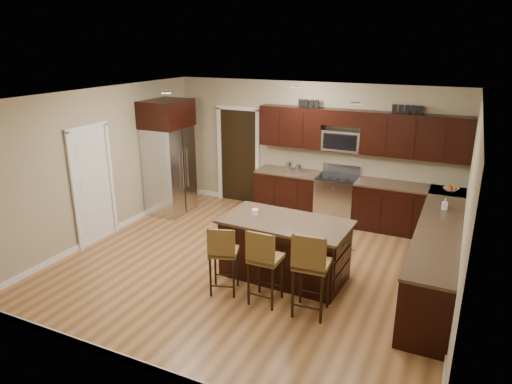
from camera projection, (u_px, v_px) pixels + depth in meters
The scene contains 23 objects.
floor at pixel (253, 265), 7.39m from camera, with size 6.00×6.00×0.00m, color #A57041.
ceiling at pixel (252, 96), 6.54m from camera, with size 6.00×6.00×0.00m, color silver.
wall_back at pixel (310, 149), 9.33m from camera, with size 6.00×6.00×0.00m, color tan.
wall_left at pixel (102, 164), 8.18m from camera, with size 5.50×5.50×0.00m, color tan.
wall_right at pixel (466, 216), 5.76m from camera, with size 5.50×5.50×0.00m, color tan.
base_cabinets at pixel (390, 227), 7.72m from camera, with size 4.02×3.96×0.92m.
upper_cabinets at pixel (361, 131), 8.61m from camera, with size 4.00×0.33×0.80m.
range at pixel (336, 199), 9.08m from camera, with size 0.76×0.64×1.11m.
microwave at pixel (342, 140), 8.85m from camera, with size 0.76×0.31×0.40m, color silver.
doorway at pixel (239, 156), 10.09m from camera, with size 0.85×0.03×2.06m, color black.
pantry_door at pixel (93, 187), 8.02m from camera, with size 0.03×0.80×2.04m, color white.
letter_decor at pixel (355, 106), 8.53m from camera, with size 2.20×0.03×0.15m, color black, non-canonical shape.
island at pixel (285, 251), 6.92m from camera, with size 1.95×1.09×0.92m.
stool_left at pixel (223, 252), 6.37m from camera, with size 0.49×0.49×1.04m.
stool_mid at pixel (264, 259), 6.10m from camera, with size 0.41×0.41×1.10m.
stool_right at pixel (310, 265), 5.81m from camera, with size 0.47×0.47×1.19m.
refrigerator at pixel (169, 156), 9.35m from camera, with size 0.79×0.97×2.35m.
floor_mat at pixel (330, 243), 8.18m from camera, with size 0.81×0.54×0.01m, color brown.
fruit_bowl at pixel (451, 189), 8.09m from camera, with size 0.26×0.26×0.06m, color silver.
soap_bottle at pixel (445, 204), 7.19m from camera, with size 0.08×0.08×0.18m, color #B2B2B2.
canister_tall at pixel (289, 166), 9.32m from camera, with size 0.12×0.12×0.19m, color silver.
canister_short at pixel (299, 169), 9.24m from camera, with size 0.11×0.11×0.15m, color silver.
island_jar at pixel (255, 212), 6.95m from camera, with size 0.10×0.10×0.10m, color white.
Camera 1 is at (2.88, -5.99, 3.46)m, focal length 32.00 mm.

